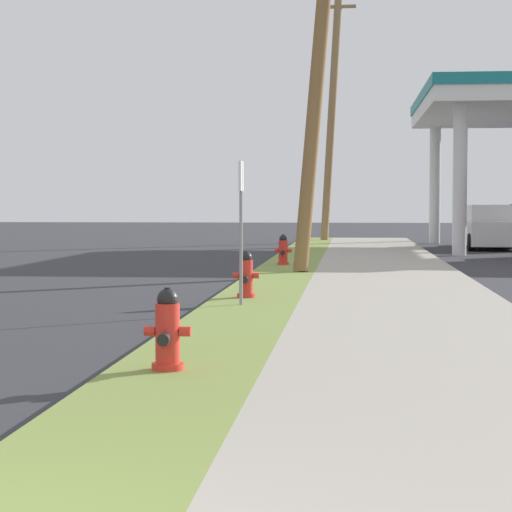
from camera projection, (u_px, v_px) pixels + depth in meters
name	position (u px, v px, depth m)	size (l,w,h in m)	color
fire_hydrant_nearest	(167.00, 334.00, 8.75)	(0.42, 0.38, 0.74)	red
fire_hydrant_second	(246.00, 277.00, 15.53)	(0.42, 0.38, 0.74)	red
fire_hydrant_third	(283.00, 251.00, 23.86)	(0.42, 0.37, 0.74)	red
utility_pole_midground	(316.00, 86.00, 21.41)	(1.44, 1.25, 8.02)	olive
utility_pole_background	(332.00, 114.00, 40.02)	(1.43, 0.35, 10.15)	#937047
street_sign_post	(241.00, 202.00, 14.36)	(0.05, 0.36, 2.12)	gray
car_white_by_far_pump	(491.00, 229.00, 34.64)	(2.00, 4.53, 1.57)	white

